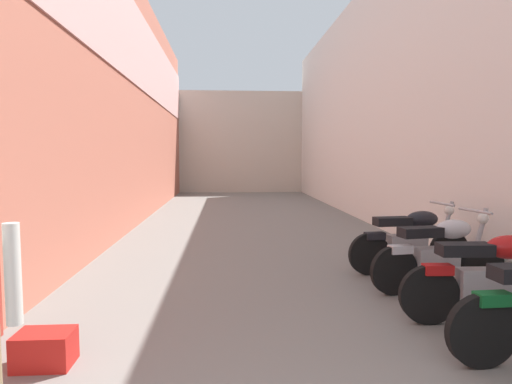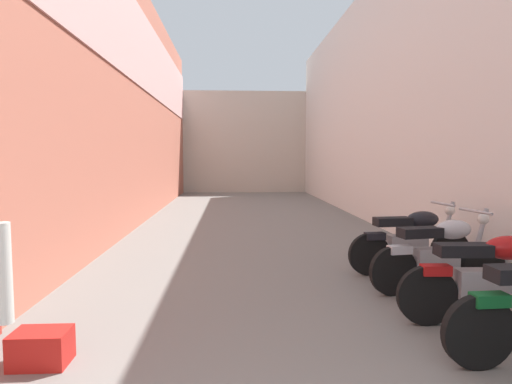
{
  "view_description": "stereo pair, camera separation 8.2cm",
  "coord_description": "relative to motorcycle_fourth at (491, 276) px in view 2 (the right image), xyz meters",
  "views": [
    {
      "loc": [
        -0.72,
        -0.3,
        1.68
      ],
      "look_at": [
        -0.27,
        6.31,
        1.15
      ],
      "focal_mm": 31.37,
      "sensor_mm": 36.0,
      "label": 1
    },
    {
      "loc": [
        -0.64,
        -0.31,
        1.68
      ],
      "look_at": [
        -0.27,
        6.31,
        1.15
      ],
      "focal_mm": 31.37,
      "sensor_mm": 36.0,
      "label": 2
    }
  ],
  "objects": [
    {
      "name": "plastic_crate",
      "position": [
        -4.12,
        -0.64,
        -0.36
      ],
      "size": [
        0.44,
        0.32,
        0.28
      ],
      "primitive_type": "cube",
      "color": "red",
      "rests_on": "ground"
    },
    {
      "name": "motorcycle_sixth",
      "position": [
        -0.0,
        1.98,
        0.0
      ],
      "size": [
        1.85,
        0.58,
        1.04
      ],
      "color": "black",
      "rests_on": "ground"
    },
    {
      "name": "building_right",
      "position": [
        1.14,
        6.44,
        2.55
      ],
      "size": [
        0.45,
        20.72,
        6.11
      ],
      "color": "silver",
      "rests_on": "ground"
    },
    {
      "name": "motorcycle_fifth",
      "position": [
        -0.0,
        1.08,
        0.0
      ],
      "size": [
        1.84,
        0.58,
        1.04
      ],
      "color": "black",
      "rests_on": "ground"
    },
    {
      "name": "building_far_end",
      "position": [
        -1.94,
        17.81,
        1.87
      ],
      "size": [
        8.76,
        2.0,
        4.74
      ],
      "primitive_type": "cube",
      "color": "beige",
      "rests_on": "ground"
    },
    {
      "name": "building_left",
      "position": [
        -5.01,
        6.4,
        2.56
      ],
      "size": [
        0.45,
        20.72,
        6.07
      ],
      "color": "#B76651",
      "rests_on": "ground"
    },
    {
      "name": "ground_plane",
      "position": [
        -1.94,
        4.45,
        -0.5
      ],
      "size": [
        36.72,
        36.72,
        0.0
      ],
      "primitive_type": "plane",
      "color": "slate"
    },
    {
      "name": "motorcycle_fourth",
      "position": [
        0.0,
        0.0,
        0.0
      ],
      "size": [
        1.85,
        0.58,
        1.04
      ],
      "color": "black",
      "rests_on": "ground"
    }
  ]
}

